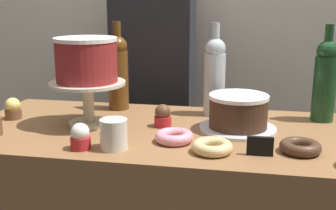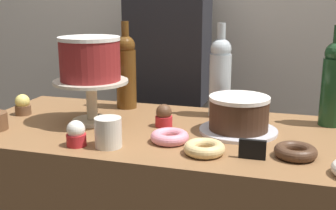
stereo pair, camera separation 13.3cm
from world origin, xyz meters
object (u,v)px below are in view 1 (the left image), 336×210
Objects in this scene: donut_glazed at (212,147)px; coffee_cup_ceramic at (114,134)px; cupcake_vanilla at (80,137)px; barista_figure at (154,102)px; donut_pink at (174,137)px; price_sign_chalkboard at (260,146)px; white_layer_cake at (86,60)px; wine_bottle_green at (325,79)px; chocolate_round_cake at (238,111)px; donut_chocolate at (300,147)px; cupcake_chocolate at (163,116)px; wine_bottle_clear at (215,75)px; wine_bottle_amber at (118,71)px; cake_stand_pedestal at (88,96)px; cupcake_lemon at (13,109)px.

coffee_cup_ceramic reaches higher than donut_glazed.
cupcake_vanilla is 0.85m from barista_figure.
donut_pink is 1.60× the size of price_sign_chalkboard.
white_layer_cake is 0.61× the size of wine_bottle_green.
donut_glazed is at bearing -105.99° from chocolate_round_cake.
price_sign_chalkboard is at bearing -158.66° from donut_chocolate.
wine_bottle_green is at bearing 30.24° from chocolate_round_cake.
cupcake_chocolate is 0.45m from donut_chocolate.
price_sign_chalkboard reaches higher than donut_chocolate.
white_layer_cake reaches higher than donut_chocolate.
chocolate_round_cake is 0.24m from donut_pink.
cupcake_chocolate is 1.06× the size of price_sign_chalkboard.
wine_bottle_clear is 0.26m from cupcake_chocolate.
wine_bottle_amber is 4.38× the size of cupcake_chocolate.
price_sign_chalkboard is 0.82× the size of coffee_cup_ceramic.
chocolate_round_cake is (0.48, 0.04, -0.04)m from cake_stand_pedestal.
wine_bottle_clear is 0.43m from price_sign_chalkboard.
price_sign_chalkboard reaches higher than donut_pink.
wine_bottle_clear is at bearing 74.80° from donut_pink.
wine_bottle_amber is (-0.73, 0.02, 0.00)m from wine_bottle_green.
wine_bottle_clear reaches higher than cupcake_chocolate.
barista_figure is (-0.40, 0.58, -0.13)m from chocolate_round_cake.
donut_glazed is (-0.06, -0.22, -0.05)m from chocolate_round_cake.
white_layer_cake reaches higher than cake_stand_pedestal.
white_layer_cake is at bearing -97.40° from barista_figure.
donut_chocolate is at bearing -45.35° from chocolate_round_cake.
donut_chocolate is (0.17, -0.17, -0.05)m from chocolate_round_cake.
cupcake_vanilla and cupcake_chocolate have the same top height.
price_sign_chalkboard is at bearing -119.57° from wine_bottle_green.
price_sign_chalkboard is (0.15, -0.39, -0.12)m from wine_bottle_clear.
white_layer_cake is at bearing -5.15° from cupcake_lemon.
wine_bottle_green is 0.83m from barista_figure.
wine_bottle_amber is at bearing 141.85° from price_sign_chalkboard.
barista_figure is at bearing 127.14° from donut_chocolate.
wine_bottle_green is 0.74m from coffee_cup_ceramic.
wine_bottle_green is at bearing 72.36° from donut_chocolate.
wine_bottle_green is at bearing -1.84° from wine_bottle_amber.
barista_figure reaches higher than price_sign_chalkboard.
chocolate_round_cake reaches higher than cupcake_lemon.
chocolate_round_cake is at bearing 74.01° from donut_glazed.
donut_chocolate is 1.00× the size of donut_pink.
chocolate_round_cake is 0.33m from wine_bottle_green.
cupcake_vanilla is at bearing -74.52° from white_layer_cake.
donut_chocolate is (0.66, -0.13, -0.20)m from white_layer_cake.
wine_bottle_green reaches higher than white_layer_cake.
chocolate_round_cake is 0.25m from donut_chocolate.
barista_figure reaches higher than wine_bottle_green.
donut_chocolate is at bearing -11.62° from white_layer_cake.
white_layer_cake is 0.61m from price_sign_chalkboard.
cake_stand_pedestal is at bearing 162.08° from price_sign_chalkboard.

